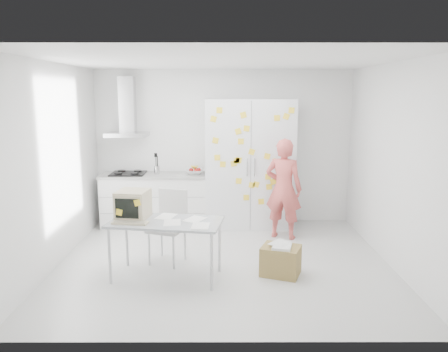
{
  "coord_description": "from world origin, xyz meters",
  "views": [
    {
      "loc": [
        -0.0,
        -5.72,
        2.29
      ],
      "look_at": [
        0.01,
        0.76,
        1.06
      ],
      "focal_mm": 35.0,
      "sensor_mm": 36.0,
      "label": 1
    }
  ],
  "objects_px": {
    "desk": "(145,212)",
    "cardboard_box": "(281,260)",
    "chair": "(169,221)",
    "person": "(284,189)"
  },
  "relations": [
    {
      "from": "person",
      "to": "cardboard_box",
      "type": "height_order",
      "value": "person"
    },
    {
      "from": "person",
      "to": "desk",
      "type": "bearing_deg",
      "value": 59.51
    },
    {
      "from": "person",
      "to": "desk",
      "type": "xyz_separation_m",
      "value": [
        -1.94,
        -1.49,
        0.03
      ]
    },
    {
      "from": "chair",
      "to": "cardboard_box",
      "type": "bearing_deg",
      "value": 1.06
    },
    {
      "from": "desk",
      "to": "chair",
      "type": "height_order",
      "value": "desk"
    },
    {
      "from": "desk",
      "to": "chair",
      "type": "relative_size",
      "value": 1.47
    },
    {
      "from": "person",
      "to": "cardboard_box",
      "type": "distance_m",
      "value": 1.62
    },
    {
      "from": "desk",
      "to": "person",
      "type": "bearing_deg",
      "value": 46.21
    },
    {
      "from": "desk",
      "to": "cardboard_box",
      "type": "xyz_separation_m",
      "value": [
        1.72,
        0.0,
        -0.63
      ]
    },
    {
      "from": "desk",
      "to": "chair",
      "type": "xyz_separation_m",
      "value": [
        0.24,
        0.5,
        -0.27
      ]
    }
  ]
}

